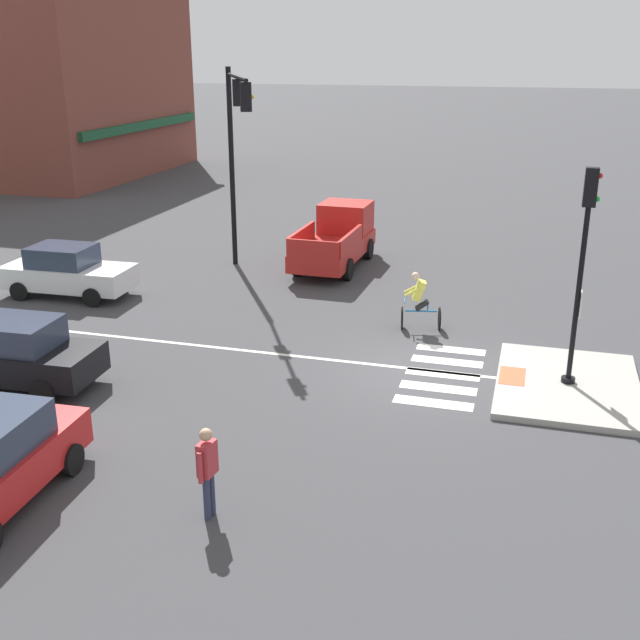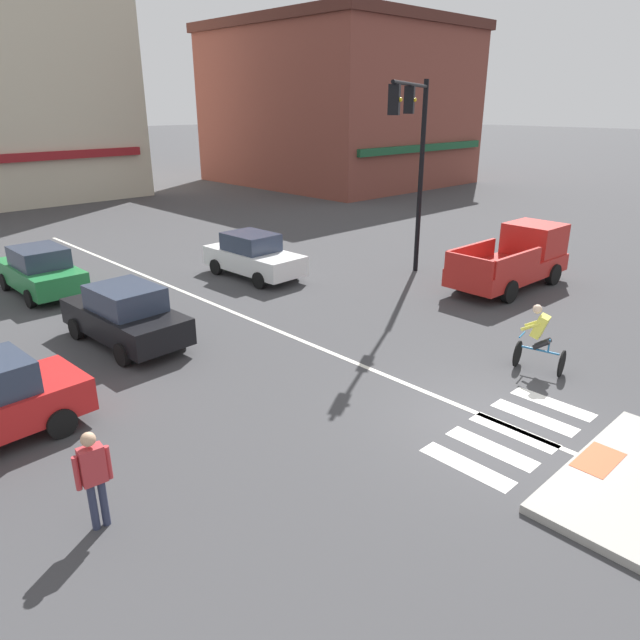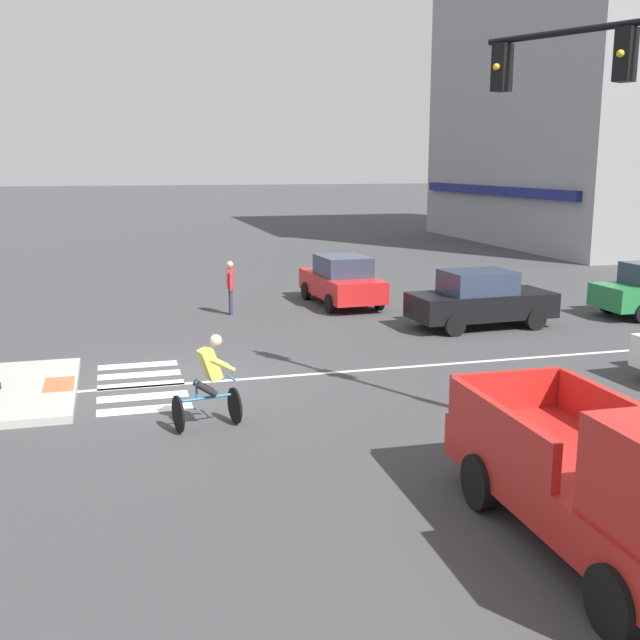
% 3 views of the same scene
% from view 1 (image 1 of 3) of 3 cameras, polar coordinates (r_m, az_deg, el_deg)
% --- Properties ---
extents(ground_plane, '(300.00, 300.00, 0.00)m').
position_cam_1_polar(ground_plane, '(19.12, 7.68, -3.85)').
color(ground_plane, '#3D3D3F').
extents(traffic_island, '(4.34, 3.24, 0.15)m').
position_cam_1_polar(traffic_island, '(18.98, 17.89, -4.61)').
color(traffic_island, '#A3A099').
rests_on(traffic_island, ground).
extents(tactile_pad_front, '(1.10, 0.60, 0.01)m').
position_cam_1_polar(tactile_pad_front, '(18.92, 14.07, -4.04)').
color(tactile_pad_front, '#DB5B38').
rests_on(tactile_pad_front, traffic_island).
extents(signal_pole, '(0.44, 0.38, 4.99)m').
position_cam_1_polar(signal_pole, '(18.00, 18.92, 4.36)').
color(signal_pole, black).
rests_on(signal_pole, traffic_island).
extents(crosswalk_stripe_a, '(0.44, 1.80, 0.01)m').
position_cam_1_polar(crosswalk_stripe_a, '(17.54, 8.39, -6.10)').
color(crosswalk_stripe_a, silver).
rests_on(crosswalk_stripe_a, ground).
extents(crosswalk_stripe_b, '(0.44, 1.80, 0.01)m').
position_cam_1_polar(crosswalk_stripe_b, '(18.30, 8.76, -5.00)').
color(crosswalk_stripe_b, silver).
rests_on(crosswalk_stripe_b, ground).
extents(crosswalk_stripe_c, '(0.44, 1.80, 0.01)m').
position_cam_1_polar(crosswalk_stripe_c, '(19.07, 9.10, -3.98)').
color(crosswalk_stripe_c, silver).
rests_on(crosswalk_stripe_c, ground).
extents(crosswalk_stripe_d, '(0.44, 1.80, 0.01)m').
position_cam_1_polar(crosswalk_stripe_d, '(19.84, 9.41, -3.04)').
color(crosswalk_stripe_d, silver).
rests_on(crosswalk_stripe_d, ground).
extents(crosswalk_stripe_e, '(0.44, 1.80, 0.01)m').
position_cam_1_polar(crosswalk_stripe_e, '(20.62, 9.69, -2.17)').
color(crosswalk_stripe_e, silver).
rests_on(crosswalk_stripe_e, ground).
extents(lane_centre_line, '(0.14, 28.00, 0.01)m').
position_cam_1_polar(lane_centre_line, '(22.72, -18.03, -0.82)').
color(lane_centre_line, silver).
rests_on(lane_centre_line, ground).
extents(traffic_light_mast, '(5.04, 2.73, 6.94)m').
position_cam_1_polar(traffic_light_mast, '(26.08, -6.31, 13.48)').
color(traffic_light_mast, black).
rests_on(traffic_light_mast, ground).
extents(building_far_block, '(15.86, 17.81, 11.96)m').
position_cam_1_polar(building_far_block, '(53.76, -21.80, 16.59)').
color(building_far_block, brown).
rests_on(building_far_block, ground).
extents(car_white_eastbound_far, '(1.95, 4.15, 1.64)m').
position_cam_1_polar(car_white_eastbound_far, '(25.83, -18.26, 3.45)').
color(car_white_eastbound_far, white).
rests_on(car_white_eastbound_far, ground).
extents(car_black_westbound_far, '(1.99, 4.18, 1.64)m').
position_cam_1_polar(car_black_westbound_far, '(19.31, -21.83, -2.31)').
color(car_black_westbound_far, black).
rests_on(car_black_westbound_far, ground).
extents(pickup_truck_red_cross_right, '(5.14, 2.15, 2.08)m').
position_cam_1_polar(pickup_truck_red_cross_right, '(28.21, 1.30, 6.10)').
color(pickup_truck_red_cross_right, red).
rests_on(pickup_truck_red_cross_right, ground).
extents(cyclist, '(0.87, 1.20, 1.68)m').
position_cam_1_polar(cyclist, '(21.68, 7.37, 1.47)').
color(cyclist, black).
rests_on(cyclist, ground).
extents(pedestrian_at_curb_left, '(0.55, 0.26, 1.67)m').
position_cam_1_polar(pedestrian_at_curb_left, '(13.12, -8.35, -10.66)').
color(pedestrian_at_curb_left, '#2D334C').
rests_on(pedestrian_at_curb_left, ground).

